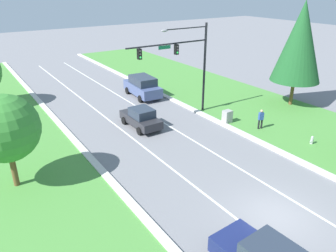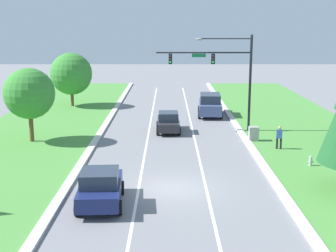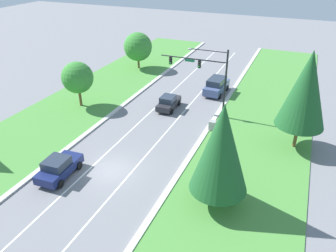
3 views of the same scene
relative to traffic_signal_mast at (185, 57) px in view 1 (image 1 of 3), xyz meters
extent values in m
plane|color=slate|center=(-4.17, -13.70, -5.18)|extent=(160.00, 160.00, 0.00)
cube|color=white|center=(-5.97, -13.70, -5.18)|extent=(0.14, 81.00, 0.01)
cube|color=white|center=(-2.37, -13.70, -5.18)|extent=(0.14, 81.00, 0.01)
cylinder|color=black|center=(2.18, 0.01, -1.30)|extent=(0.20, 0.20, 7.77)
cylinder|color=black|center=(-1.58, 0.01, 1.19)|extent=(7.52, 0.12, 0.12)
cube|color=#147042|center=(-1.96, 0.01, 0.97)|extent=(1.10, 0.04, 0.28)
cylinder|color=black|center=(0.11, 0.01, 2.28)|extent=(4.14, 0.09, 0.09)
ellipsoid|color=gray|center=(-1.96, 0.01, 2.23)|extent=(0.56, 0.28, 0.20)
cube|color=black|center=(-0.83, 0.01, 0.69)|extent=(0.28, 0.32, 0.80)
sphere|color=#2D2D2D|center=(-0.83, -0.16, 0.92)|extent=(0.16, 0.16, 0.16)
sphere|color=#2D2D2D|center=(-0.83, -0.16, 0.69)|extent=(0.16, 0.16, 0.16)
sphere|color=#23D647|center=(-0.83, -0.16, 0.46)|extent=(0.16, 0.16, 0.16)
cube|color=black|center=(-4.21, 0.01, 0.69)|extent=(0.28, 0.32, 0.80)
sphere|color=#2D2D2D|center=(-4.21, -0.16, 0.92)|extent=(0.16, 0.16, 0.16)
sphere|color=#2D2D2D|center=(-4.21, -0.16, 0.69)|extent=(0.16, 0.16, 0.16)
sphere|color=#23D647|center=(-4.21, -0.16, 0.46)|extent=(0.16, 0.16, 0.16)
cube|color=#475684|center=(-0.39, 6.64, -4.34)|extent=(2.36, 5.16, 0.97)
cube|color=#283342|center=(-0.40, 6.52, -3.46)|extent=(2.04, 3.13, 0.79)
cylinder|color=black|center=(0.71, 8.14, -4.83)|extent=(0.28, 0.72, 0.71)
cylinder|color=black|center=(-1.31, 8.26, -4.83)|extent=(0.28, 0.72, 0.71)
cylinder|color=black|center=(0.53, 5.02, -4.83)|extent=(0.28, 0.72, 0.71)
cylinder|color=black|center=(-1.50, 5.14, -4.83)|extent=(0.28, 0.72, 0.71)
cylinder|color=black|center=(-6.79, -14.53, -4.83)|extent=(0.28, 0.71, 0.70)
cube|color=#28282D|center=(-4.38, -0.13, -4.54)|extent=(1.80, 4.15, 0.66)
cube|color=#283342|center=(-4.38, -0.38, -3.87)|extent=(1.59, 1.88, 0.68)
cylinder|color=black|center=(-3.56, 1.16, -4.87)|extent=(0.25, 0.62, 0.62)
cylinder|color=black|center=(-5.25, 1.13, -4.87)|extent=(0.25, 0.62, 0.62)
cylinder|color=black|center=(-3.51, -1.39, -4.87)|extent=(0.25, 0.62, 0.62)
cylinder|color=black|center=(-5.20, -1.43, -4.87)|extent=(0.25, 0.62, 0.62)
cube|color=#9E9E99|center=(1.97, -3.46, -4.62)|extent=(0.70, 0.60, 1.13)
cylinder|color=black|center=(3.18, -5.80, -4.76)|extent=(0.14, 0.14, 0.84)
cylinder|color=black|center=(3.43, -5.88, -4.76)|extent=(0.14, 0.14, 0.84)
cube|color=#2D4C99|center=(3.30, -5.84, -4.04)|extent=(0.43, 0.33, 0.60)
sphere|color=tan|center=(3.30, -5.84, -3.60)|extent=(0.22, 0.22, 0.22)
cylinder|color=#B7B7BC|center=(4.33, -9.80, -4.91)|extent=(0.20, 0.20, 0.55)
sphere|color=#B7B7BC|center=(4.33, -9.80, -4.57)|extent=(0.18, 0.18, 0.18)
cylinder|color=#B7B7BC|center=(4.21, -9.80, -4.88)|extent=(0.10, 0.09, 0.09)
cylinder|color=#B7B7BC|center=(4.45, -9.80, -4.88)|extent=(0.10, 0.09, 0.09)
cylinder|color=brown|center=(10.14, -3.49, -3.97)|extent=(0.32, 0.32, 2.42)
cone|color=#1E5628|center=(10.14, -3.49, 0.79)|extent=(4.44, 4.44, 7.10)
cylinder|color=brown|center=(-14.49, -3.65, -4.06)|extent=(0.32, 0.32, 2.26)
sphere|color=#388433|center=(-14.49, -3.65, -1.54)|extent=(3.71, 3.71, 3.71)
camera|label=1|loc=(-16.01, -21.75, 5.56)|focal=35.00mm
camera|label=2|loc=(-4.40, -37.30, 3.35)|focal=50.00mm
camera|label=3|loc=(9.37, -32.99, 11.69)|focal=35.00mm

